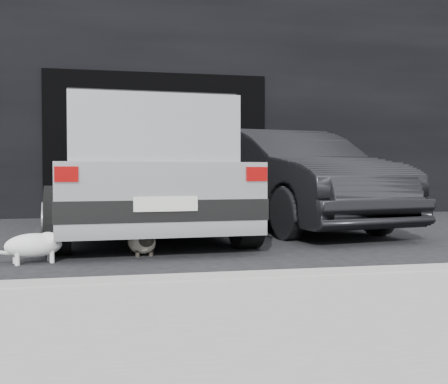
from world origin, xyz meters
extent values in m
plane|color=black|center=(0.00, 0.00, 0.00)|extent=(80.00, 80.00, 0.00)
cube|color=black|center=(1.00, 6.00, 2.50)|extent=(34.00, 4.00, 5.00)
cube|color=black|center=(1.00, 3.99, 1.30)|extent=(4.00, 0.10, 2.60)
cube|color=gray|center=(1.00, -2.60, 0.06)|extent=(18.00, 0.25, 0.12)
cube|color=gray|center=(1.00, -3.80, 0.06)|extent=(18.00, 2.20, 0.11)
cube|color=silver|center=(0.46, 1.04, 0.55)|extent=(2.16, 4.47, 0.70)
cube|color=silver|center=(0.47, 0.81, 1.25)|extent=(1.86, 3.00, 0.70)
cube|color=black|center=(0.47, 0.81, 1.25)|extent=(1.86, 2.89, 0.56)
cube|color=black|center=(0.57, -1.07, 0.45)|extent=(1.98, 0.28, 0.20)
cube|color=black|center=(0.36, 3.15, 0.45)|extent=(1.98, 0.28, 0.20)
cube|color=silver|center=(0.57, -1.16, 0.52)|extent=(0.58, 0.05, 0.13)
cube|color=#8C0707|center=(-0.29, -1.20, 0.79)|extent=(0.20, 0.04, 0.13)
cube|color=#8C0707|center=(1.43, -1.12, 0.79)|extent=(0.20, 0.04, 0.13)
cube|color=black|center=(0.47, 0.81, 1.61)|extent=(1.84, 2.71, 0.03)
cylinder|color=black|center=(-0.41, -0.58, 0.34)|extent=(0.28, 0.68, 0.67)
cylinder|color=slate|center=(-0.55, -0.58, 0.34)|extent=(0.04, 0.37, 0.37)
cylinder|color=black|center=(1.49, -0.48, 0.34)|extent=(0.28, 0.68, 0.67)
cylinder|color=slate|center=(1.63, -0.48, 0.34)|extent=(0.04, 0.37, 0.37)
cylinder|color=black|center=(-0.56, 2.51, 0.34)|extent=(0.28, 0.68, 0.67)
cylinder|color=slate|center=(-0.70, 2.50, 0.34)|extent=(0.04, 0.37, 0.37)
cylinder|color=black|center=(1.34, 2.60, 0.34)|extent=(0.28, 0.68, 0.67)
cylinder|color=slate|center=(1.48, 2.60, 0.34)|extent=(0.04, 0.37, 0.37)
imported|color=black|center=(2.58, 1.40, 0.71)|extent=(2.23, 4.48, 1.41)
ellipsoid|color=beige|center=(0.38, -0.71, 0.11)|extent=(0.31, 0.54, 0.20)
ellipsoid|color=beige|center=(0.40, -0.84, 0.14)|extent=(0.25, 0.25, 0.19)
ellipsoid|color=black|center=(0.41, -0.98, 0.17)|extent=(0.16, 0.14, 0.13)
sphere|color=black|center=(0.42, -1.04, 0.16)|extent=(0.06, 0.06, 0.06)
cone|color=black|center=(0.45, -0.96, 0.23)|extent=(0.05, 0.07, 0.07)
cone|color=black|center=(0.37, -0.97, 0.23)|extent=(0.05, 0.07, 0.07)
cylinder|color=black|center=(0.46, -0.86, 0.03)|extent=(0.04, 0.04, 0.06)
cylinder|color=black|center=(0.33, -0.87, 0.03)|extent=(0.04, 0.04, 0.06)
cylinder|color=black|center=(0.43, -0.56, 0.03)|extent=(0.04, 0.04, 0.06)
cylinder|color=black|center=(0.30, -0.57, 0.03)|extent=(0.04, 0.04, 0.06)
cylinder|color=black|center=(0.35, -0.43, 0.08)|extent=(0.16, 0.27, 0.09)
ellipsoid|color=white|center=(-0.59, -1.05, 0.16)|extent=(0.54, 0.37, 0.21)
ellipsoid|color=white|center=(-0.47, -1.01, 0.18)|extent=(0.26, 0.26, 0.18)
ellipsoid|color=silver|center=(-0.34, -0.98, 0.25)|extent=(0.16, 0.17, 0.13)
sphere|color=silver|center=(-0.29, -0.96, 0.25)|extent=(0.06, 0.06, 0.06)
cone|color=silver|center=(-0.37, -0.95, 0.31)|extent=(0.07, 0.06, 0.07)
cone|color=silver|center=(-0.35, -1.02, 0.31)|extent=(0.07, 0.06, 0.07)
cylinder|color=silver|center=(-0.46, -0.95, 0.06)|extent=(0.04, 0.04, 0.12)
cylinder|color=silver|center=(-0.43, -1.07, 0.06)|extent=(0.04, 0.04, 0.12)
cylinder|color=silver|center=(-0.74, -1.03, 0.06)|extent=(0.04, 0.04, 0.12)
cylinder|color=silver|center=(-0.71, -1.15, 0.06)|extent=(0.04, 0.04, 0.12)
cylinder|color=silver|center=(-0.84, -1.12, 0.11)|extent=(0.24, 0.19, 0.08)
ellipsoid|color=gray|center=(-0.67, -1.09, 0.18)|extent=(0.21, 0.18, 0.09)
camera|label=1|loc=(0.01, -6.22, 0.80)|focal=45.00mm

